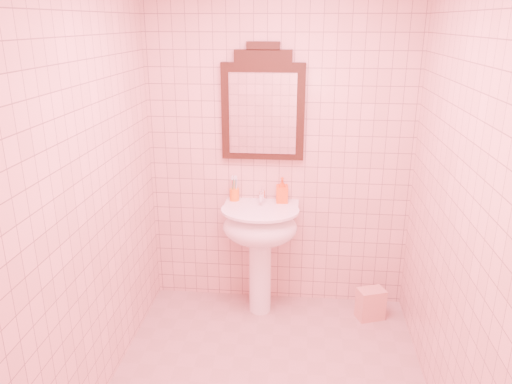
# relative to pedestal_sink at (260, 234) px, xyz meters

# --- Properties ---
(back_wall) EXTENTS (2.00, 0.02, 2.50)m
(back_wall) POSITION_rel_pedestal_sink_xyz_m (0.12, 0.23, 0.59)
(back_wall) COLOR beige
(back_wall) RESTS_ON floor
(pedestal_sink) EXTENTS (0.58, 0.58, 0.86)m
(pedestal_sink) POSITION_rel_pedestal_sink_xyz_m (0.00, 0.00, 0.00)
(pedestal_sink) COLOR white
(pedestal_sink) RESTS_ON floor
(faucet) EXTENTS (0.04, 0.16, 0.11)m
(faucet) POSITION_rel_pedestal_sink_xyz_m (0.00, 0.14, 0.26)
(faucet) COLOR white
(faucet) RESTS_ON pedestal_sink
(mirror) EXTENTS (0.61, 0.06, 0.85)m
(mirror) POSITION_rel_pedestal_sink_xyz_m (0.00, 0.20, 0.92)
(mirror) COLOR black
(mirror) RESTS_ON back_wall
(toothbrush_cup) EXTENTS (0.07, 0.07, 0.17)m
(toothbrush_cup) POSITION_rel_pedestal_sink_xyz_m (-0.21, 0.16, 0.25)
(toothbrush_cup) COLOR orange
(toothbrush_cup) RESTS_ON pedestal_sink
(soap_dispenser) EXTENTS (0.09, 0.10, 0.20)m
(soap_dispenser) POSITION_rel_pedestal_sink_xyz_m (0.15, 0.16, 0.30)
(soap_dispenser) COLOR #F14C14
(soap_dispenser) RESTS_ON pedestal_sink
(towel) EXTENTS (0.23, 0.19, 0.24)m
(towel) POSITION_rel_pedestal_sink_xyz_m (0.86, -0.02, -0.54)
(towel) COLOR #DDAA82
(towel) RESTS_ON floor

